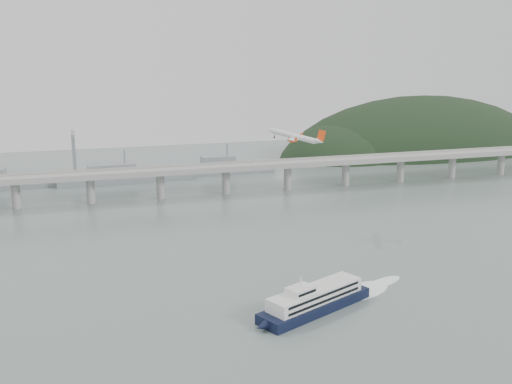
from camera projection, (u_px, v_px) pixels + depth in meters
name	position (u px, v px, depth m)	size (l,w,h in m)	color
ground	(292.00, 298.00, 267.15)	(900.00, 900.00, 0.00)	slate
bridge	(199.00, 173.00, 448.81)	(800.00, 22.00, 23.90)	gray
headland	(430.00, 167.00, 660.88)	(365.00, 155.00, 156.00)	black
ferry	(315.00, 300.00, 253.35)	(86.74, 45.83, 17.45)	black
airliner	(295.00, 137.00, 343.41)	(31.84, 30.13, 10.23)	silver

